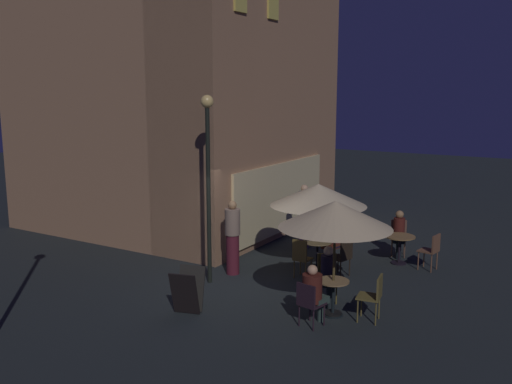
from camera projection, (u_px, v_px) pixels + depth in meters
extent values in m
plane|color=#212729|center=(231.00, 287.00, 12.74)|extent=(60.00, 60.00, 0.00)
cube|color=#A57655|center=(256.00, 92.00, 17.11)|extent=(7.63, 2.14, 8.79)
cube|color=#A57655|center=(119.00, 92.00, 16.34)|extent=(2.14, 8.27, 8.79)
cube|color=#E0CB58|center=(273.00, 2.00, 15.33)|extent=(0.55, 0.06, 0.95)
cube|color=beige|center=(281.00, 198.00, 16.79)|extent=(5.34, 0.08, 2.10)
cylinder|color=black|center=(208.00, 196.00, 12.67)|extent=(0.10, 0.10, 4.10)
sphere|color=#F8CC73|center=(207.00, 101.00, 12.29)|extent=(0.29, 0.29, 0.29)
cube|color=black|center=(191.00, 288.00, 11.35)|extent=(0.42, 0.61, 0.89)
cube|color=black|center=(184.00, 294.00, 11.01)|extent=(0.42, 0.61, 0.89)
cylinder|color=black|center=(317.00, 269.00, 13.98)|extent=(0.40, 0.40, 0.03)
cylinder|color=black|center=(317.00, 256.00, 13.92)|extent=(0.06, 0.06, 0.70)
cylinder|color=olive|center=(317.00, 242.00, 13.86)|extent=(0.73, 0.73, 0.03)
cylinder|color=black|center=(333.00, 314.00, 11.12)|extent=(0.40, 0.40, 0.03)
cylinder|color=black|center=(333.00, 299.00, 11.06)|extent=(0.06, 0.06, 0.70)
cylinder|color=olive|center=(334.00, 281.00, 10.99)|extent=(0.63, 0.63, 0.03)
cylinder|color=black|center=(399.00, 263.00, 14.45)|extent=(0.40, 0.40, 0.03)
cylinder|color=black|center=(399.00, 250.00, 14.39)|extent=(0.06, 0.06, 0.71)
cylinder|color=olive|center=(400.00, 236.00, 14.33)|extent=(0.79, 0.79, 0.03)
cylinder|color=black|center=(317.00, 268.00, 13.98)|extent=(0.36, 0.36, 0.06)
cylinder|color=#44391D|center=(318.00, 228.00, 13.79)|extent=(0.05, 0.05, 2.13)
cone|color=beige|center=(318.00, 195.00, 13.64)|extent=(2.38, 2.38, 0.54)
cylinder|color=black|center=(333.00, 314.00, 11.12)|extent=(0.36, 0.36, 0.06)
cylinder|color=#4C3F20|center=(334.00, 260.00, 10.92)|extent=(0.05, 0.05, 2.28)
cone|color=beige|center=(335.00, 214.00, 10.75)|extent=(2.23, 2.23, 0.53)
cylinder|color=brown|center=(300.00, 266.00, 13.56)|extent=(0.03, 0.03, 0.44)
cylinder|color=brown|center=(311.00, 268.00, 13.39)|extent=(0.03, 0.03, 0.44)
cylinder|color=brown|center=(294.00, 269.00, 13.30)|extent=(0.03, 0.03, 0.44)
cylinder|color=brown|center=(305.00, 271.00, 13.14)|extent=(0.03, 0.03, 0.44)
cube|color=brown|center=(303.00, 259.00, 13.30)|extent=(0.40, 0.40, 0.04)
cube|color=brown|center=(300.00, 250.00, 13.12)|extent=(0.06, 0.38, 0.49)
cylinder|color=black|center=(329.00, 267.00, 13.45)|extent=(0.03, 0.03, 0.44)
cylinder|color=black|center=(338.00, 264.00, 13.69)|extent=(0.03, 0.03, 0.44)
cylinder|color=black|center=(341.00, 270.00, 13.20)|extent=(0.03, 0.03, 0.44)
cylinder|color=black|center=(350.00, 267.00, 13.44)|extent=(0.03, 0.03, 0.44)
cube|color=black|center=(340.00, 258.00, 13.40)|extent=(0.54, 0.54, 0.04)
cube|color=black|center=(346.00, 249.00, 13.21)|extent=(0.43, 0.16, 0.47)
cylinder|color=black|center=(335.00, 257.00, 14.27)|extent=(0.03, 0.03, 0.45)
cylinder|color=black|center=(325.00, 254.00, 14.47)|extent=(0.03, 0.03, 0.45)
cylinder|color=black|center=(341.00, 254.00, 14.50)|extent=(0.03, 0.03, 0.45)
cylinder|color=black|center=(332.00, 252.00, 14.70)|extent=(0.03, 0.03, 0.45)
cube|color=black|center=(334.00, 245.00, 14.44)|extent=(0.45, 0.45, 0.04)
cube|color=black|center=(337.00, 235.00, 14.53)|extent=(0.11, 0.38, 0.45)
cylinder|color=brown|center=(336.00, 293.00, 11.65)|extent=(0.03, 0.03, 0.48)
cylinder|color=brown|center=(321.00, 294.00, 11.64)|extent=(0.03, 0.03, 0.48)
cylinder|color=brown|center=(334.00, 288.00, 11.97)|extent=(0.03, 0.03, 0.48)
cylinder|color=brown|center=(319.00, 288.00, 11.96)|extent=(0.03, 0.03, 0.48)
cube|color=brown|center=(328.00, 279.00, 11.76)|extent=(0.56, 0.56, 0.04)
cube|color=brown|center=(327.00, 265.00, 11.89)|extent=(0.25, 0.37, 0.50)
cylinder|color=black|center=(310.00, 310.00, 10.81)|extent=(0.03, 0.03, 0.43)
cylinder|color=black|center=(324.00, 315.00, 10.58)|extent=(0.03, 0.03, 0.43)
cylinder|color=black|center=(299.00, 315.00, 10.56)|extent=(0.03, 0.03, 0.43)
cylinder|color=black|center=(313.00, 320.00, 10.34)|extent=(0.03, 0.03, 0.43)
cube|color=black|center=(312.00, 304.00, 10.53)|extent=(0.50, 0.50, 0.04)
cube|color=black|center=(306.00, 295.00, 10.35)|extent=(0.13, 0.42, 0.42)
cylinder|color=brown|center=(358.00, 311.00, 10.72)|extent=(0.03, 0.03, 0.47)
cylinder|color=brown|center=(361.00, 305.00, 11.04)|extent=(0.03, 0.03, 0.47)
cylinder|color=brown|center=(376.00, 314.00, 10.59)|extent=(0.03, 0.03, 0.47)
cylinder|color=brown|center=(379.00, 307.00, 10.90)|extent=(0.03, 0.03, 0.47)
cube|color=brown|center=(369.00, 297.00, 10.77)|extent=(0.50, 0.50, 0.04)
cube|color=brown|center=(380.00, 287.00, 10.65)|extent=(0.44, 0.10, 0.42)
cylinder|color=brown|center=(405.00, 249.00, 14.89)|extent=(0.03, 0.03, 0.47)
cylinder|color=brown|center=(392.00, 249.00, 14.96)|extent=(0.03, 0.03, 0.47)
cylinder|color=brown|center=(404.00, 246.00, 15.21)|extent=(0.03, 0.03, 0.47)
cylinder|color=brown|center=(392.00, 245.00, 15.28)|extent=(0.03, 0.03, 0.47)
cube|color=brown|center=(399.00, 238.00, 15.04)|extent=(0.53, 0.53, 0.03)
cube|color=brown|center=(399.00, 228.00, 15.18)|extent=(0.17, 0.41, 0.45)
cylinder|color=brown|center=(418.00, 261.00, 13.90)|extent=(0.03, 0.03, 0.47)
cylinder|color=brown|center=(424.00, 258.00, 14.16)|extent=(0.03, 0.03, 0.47)
cylinder|color=brown|center=(431.00, 263.00, 13.68)|extent=(0.03, 0.03, 0.47)
cylinder|color=brown|center=(437.00, 260.00, 13.94)|extent=(0.03, 0.03, 0.47)
cube|color=brown|center=(428.00, 251.00, 13.87)|extent=(0.49, 0.49, 0.04)
cube|color=brown|center=(436.00, 243.00, 13.71)|extent=(0.43, 0.11, 0.42)
cube|color=#562318|center=(331.00, 246.00, 14.33)|extent=(0.42, 0.42, 0.14)
cylinder|color=#562318|center=(327.00, 256.00, 14.26)|extent=(0.14, 0.14, 0.49)
cylinder|color=#4A1A21|center=(334.00, 234.00, 14.39)|extent=(0.36, 0.36, 0.58)
sphere|color=#966C4C|center=(334.00, 219.00, 14.32)|extent=(0.22, 0.22, 0.22)
cube|color=black|center=(329.00, 282.00, 11.62)|extent=(0.47, 0.45, 0.14)
cylinder|color=black|center=(330.00, 296.00, 11.51)|extent=(0.14, 0.14, 0.49)
cylinder|color=black|center=(328.00, 267.00, 11.71)|extent=(0.31, 0.31, 0.53)
sphere|color=beige|center=(328.00, 251.00, 11.65)|extent=(0.21, 0.21, 0.21)
cube|color=#2D3E38|center=(316.00, 300.00, 10.63)|extent=(0.43, 0.44, 0.14)
cylinder|color=#2D3E38|center=(321.00, 309.00, 10.78)|extent=(0.14, 0.14, 0.49)
cylinder|color=#461A14|center=(312.00, 288.00, 10.48)|extent=(0.38, 0.38, 0.54)
sphere|color=tan|center=(312.00, 270.00, 10.41)|extent=(0.19, 0.19, 0.19)
cube|color=black|center=(399.00, 240.00, 14.91)|extent=(0.44, 0.40, 0.14)
cylinder|color=black|center=(398.00, 250.00, 14.80)|extent=(0.14, 0.14, 0.49)
cylinder|color=#4E1A15|center=(399.00, 228.00, 14.99)|extent=(0.30, 0.30, 0.57)
sphere|color=#966E48|center=(400.00, 214.00, 14.92)|extent=(0.21, 0.21, 0.21)
cylinder|color=#58356E|center=(304.00, 230.00, 15.88)|extent=(0.29, 0.29, 0.99)
cylinder|color=#292C50|center=(304.00, 203.00, 15.73)|extent=(0.34, 0.34, 0.63)
sphere|color=tan|center=(305.00, 188.00, 15.66)|extent=(0.21, 0.21, 0.21)
cylinder|color=#541926|center=(233.00, 254.00, 13.56)|extent=(0.32, 0.32, 0.99)
cylinder|color=#826A5A|center=(233.00, 222.00, 13.42)|extent=(0.37, 0.37, 0.63)
sphere|color=#966E49|center=(232.00, 205.00, 13.35)|extent=(0.21, 0.21, 0.21)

